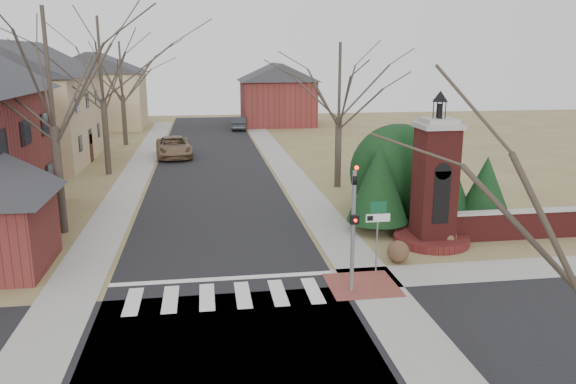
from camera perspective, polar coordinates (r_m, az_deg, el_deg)
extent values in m
plane|color=brown|center=(18.51, -6.31, -11.49)|extent=(120.00, 120.00, 0.00)
cube|color=black|center=(39.54, -7.67, 2.15)|extent=(8.00, 70.00, 0.01)
cube|color=black|center=(15.84, -5.83, -16.08)|extent=(120.00, 8.00, 0.01)
cube|color=silver|center=(19.23, -6.41, -10.46)|extent=(8.00, 2.20, 0.02)
cube|color=silver|center=(20.61, -6.58, -8.76)|extent=(8.00, 0.35, 0.02)
cube|color=gray|center=(39.94, -0.19, 2.40)|extent=(2.00, 60.00, 0.02)
cube|color=gray|center=(39.81, -15.17, 1.88)|extent=(2.00, 60.00, 0.02)
cube|color=brown|center=(20.12, 7.54, -9.36)|extent=(2.40, 2.40, 0.02)
cylinder|color=slate|center=(18.90, 6.61, -4.11)|extent=(0.14, 0.14, 4.20)
imported|color=black|center=(18.40, 6.78, 1.68)|extent=(0.15, 0.18, 0.90)
sphere|color=#FF0C05|center=(18.13, 6.99, 2.47)|extent=(0.14, 0.14, 0.14)
cube|color=black|center=(18.59, 6.80, -2.81)|extent=(0.28, 0.16, 0.30)
sphere|color=#FF0C05|center=(18.50, 6.87, -2.89)|extent=(0.11, 0.11, 0.11)
cylinder|color=slate|center=(20.78, 9.02, -4.85)|extent=(0.06, 0.06, 2.60)
cube|color=silver|center=(20.51, 9.13, -2.61)|extent=(0.90, 0.03, 0.30)
cube|color=black|center=(20.41, 8.34, -2.67)|extent=(0.22, 0.02, 0.18)
cube|color=#104B2D|center=(20.40, 9.17, -1.54)|extent=(0.60, 0.03, 0.40)
cylinder|color=#5A1C1A|center=(24.95, 14.35, -4.64)|extent=(3.20, 3.20, 0.36)
cube|color=#5A1C1A|center=(24.33, 14.67, 0.55)|extent=(1.50, 1.50, 5.00)
cube|color=black|center=(23.76, 15.30, -0.55)|extent=(0.70, 0.10, 2.20)
cube|color=gray|center=(23.90, 15.04, 6.51)|extent=(1.70, 1.70, 0.20)
cube|color=gray|center=(23.88, 15.07, 6.99)|extent=(1.30, 1.30, 0.20)
cylinder|color=black|center=(23.84, 15.13, 7.94)|extent=(0.20, 0.20, 0.60)
cone|color=black|center=(23.79, 15.22, 9.38)|extent=(0.64, 0.64, 0.45)
cube|color=#5A1C1A|center=(26.87, 23.30, -3.10)|extent=(7.50, 0.40, 1.20)
cube|color=gray|center=(26.70, 23.43, -1.76)|extent=(7.50, 0.50, 0.10)
cube|color=tan|center=(45.87, -25.15, 6.61)|extent=(9.00, 12.00, 6.40)
cube|color=tan|center=(65.94, -18.81, 8.79)|extent=(10.00, 8.00, 6.00)
cube|color=tan|center=(64.75, -21.83, 12.01)|extent=(0.75, 0.75, 3.08)
cube|color=maroon|center=(65.52, -1.10, 9.04)|extent=(8.00, 8.00, 5.00)
cube|color=maroon|center=(63.49, -2.97, 11.95)|extent=(0.75, 0.75, 2.80)
cylinder|color=#473D33|center=(26.10, 9.02, -3.39)|extent=(0.20, 0.20, 0.50)
cone|color=black|center=(25.58, 9.19, 1.00)|extent=(2.80, 2.80, 3.60)
cylinder|color=#473D33|center=(28.31, 14.68, -2.32)|extent=(0.20, 0.20, 0.50)
cone|color=black|center=(27.77, 14.97, 2.34)|extent=(3.40, 3.40, 4.20)
cylinder|color=#473D33|center=(28.29, 19.20, -2.66)|extent=(0.20, 0.20, 0.50)
cone|color=black|center=(27.90, 19.46, 0.60)|extent=(2.40, 2.40, 2.80)
sphere|color=black|center=(28.44, 11.14, 2.41)|extent=(4.80, 4.80, 4.80)
cylinder|color=#473D33|center=(27.10, -22.24, 1.11)|extent=(0.40, 0.40, 4.83)
cylinder|color=#473D33|center=(39.65, -17.99, 5.32)|extent=(0.40, 0.40, 5.04)
cylinder|color=#473D33|center=(52.52, -16.30, 7.01)|extent=(0.40, 0.40, 4.41)
cylinder|color=#473D33|center=(34.20, 5.11, 3.98)|extent=(0.40, 0.40, 4.20)
imported|color=brown|center=(45.35, -11.53, 4.51)|extent=(3.20, 6.02, 1.61)
imported|color=#2C2E33|center=(61.26, -4.89, 6.99)|extent=(2.14, 4.51, 1.43)
sphere|color=brown|center=(22.33, 11.12, -5.96)|extent=(0.87, 0.87, 0.87)
sphere|color=brown|center=(24.75, 15.88, -4.39)|extent=(0.78, 0.78, 0.78)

